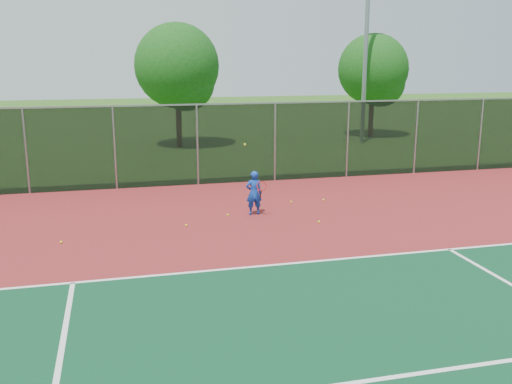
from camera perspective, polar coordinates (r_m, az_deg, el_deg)
ground at (r=11.73m, az=18.30°, el=-11.04°), size 120.00×120.00×0.00m
court_apron at (r=13.31m, az=13.74°, el=-7.72°), size 30.00×20.00×0.02m
fence_back at (r=22.00m, az=1.90°, el=5.11°), size 30.00×0.06×3.03m
tennis_player at (r=17.28m, az=-0.21°, el=-0.07°), size 0.59×0.58×2.19m
practice_ball_0 at (r=16.33m, az=-6.99°, el=-3.32°), size 0.07×0.07×0.07m
practice_ball_1 at (r=18.83m, az=3.54°, el=-1.00°), size 0.07×0.07×0.07m
practice_ball_2 at (r=15.60m, az=-18.91°, el=-4.76°), size 0.07×0.07×0.07m
practice_ball_6 at (r=16.64m, az=6.32°, el=-2.98°), size 0.07×0.07×0.07m
practice_ball_7 at (r=17.28m, az=-2.84°, el=-2.29°), size 0.07×0.07×0.07m
practice_ball_8 at (r=19.19m, az=6.75°, el=-0.79°), size 0.07×0.07×0.07m
floodlight_n at (r=32.53m, az=11.04°, el=16.51°), size 0.90×0.40×11.75m
tree_back_left at (r=30.64m, az=-7.69°, el=12.03°), size 4.42×4.42×6.49m
tree_back_mid at (r=35.17m, az=11.82°, el=11.63°), size 4.16×4.16×6.10m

